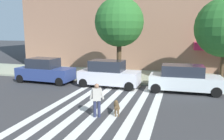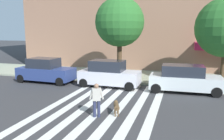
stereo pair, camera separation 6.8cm
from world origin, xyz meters
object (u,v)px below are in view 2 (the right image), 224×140
(street_tree_nearest, at_px, (120,22))
(parked_car_behind_first, at_px, (109,74))
(parked_car_near_curb, at_px, (45,71))
(parked_car_third_in_line, at_px, (184,79))
(dog_on_leash, at_px, (116,106))
(pedestrian_dog_walker, at_px, (97,98))

(street_tree_nearest, bearing_deg, parked_car_behind_first, -94.26)
(parked_car_near_curb, height_order, street_tree_nearest, street_tree_nearest)
(parked_car_third_in_line, height_order, street_tree_nearest, street_tree_nearest)
(parked_car_near_curb, relative_size, dog_on_leash, 4.80)
(pedestrian_dog_walker, xyz_separation_m, dog_on_leash, (0.82, 0.55, -0.48))
(pedestrian_dog_walker, bearing_deg, parked_car_behind_first, 102.23)
(parked_car_near_curb, relative_size, pedestrian_dog_walker, 2.82)
(parked_car_near_curb, distance_m, street_tree_nearest, 7.16)
(parked_car_near_curb, height_order, pedestrian_dog_walker, parked_car_near_curb)
(dog_on_leash, bearing_deg, parked_car_third_in_line, 59.82)
(parked_car_behind_first, distance_m, pedestrian_dog_walker, 6.20)
(parked_car_third_in_line, distance_m, dog_on_leash, 6.38)
(parked_car_third_in_line, height_order, pedestrian_dog_walker, parked_car_third_in_line)
(street_tree_nearest, distance_m, pedestrian_dog_walker, 9.27)
(street_tree_nearest, xyz_separation_m, pedestrian_dog_walker, (1.14, -8.35, -3.87))
(parked_car_behind_first, xyz_separation_m, street_tree_nearest, (0.17, 2.29, 3.85))
(parked_car_behind_first, relative_size, pedestrian_dog_walker, 2.73)
(pedestrian_dog_walker, relative_size, dog_on_leash, 1.70)
(parked_car_behind_first, height_order, dog_on_leash, parked_car_behind_first)
(dog_on_leash, bearing_deg, pedestrian_dog_walker, -146.10)
(parked_car_near_curb, distance_m, parked_car_behind_first, 5.40)
(parked_car_near_curb, bearing_deg, pedestrian_dog_walker, -42.05)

